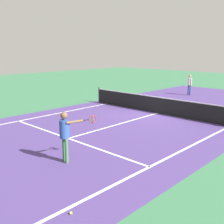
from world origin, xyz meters
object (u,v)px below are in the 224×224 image
at_px(net, 158,105).
at_px(tennis_ball_back_corner, 71,213).
at_px(player_near, 65,131).
at_px(player_far, 190,83).

distance_m(net, tennis_ball_back_corner, 10.62).
bearing_deg(player_near, net, 103.42).
xyz_separation_m(net, player_near, (1.89, -7.92, 0.55)).
relative_size(net, tennis_ball_back_corner, 147.99).
height_order(net, player_near, player_near).
height_order(player_near, tennis_ball_back_corner, player_near).
bearing_deg(tennis_ball_back_corner, player_near, 144.50).
distance_m(player_near, player_far, 15.54).
height_order(net, player_far, player_far).
xyz_separation_m(player_near, player_far, (-3.76, 15.08, -0.05)).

